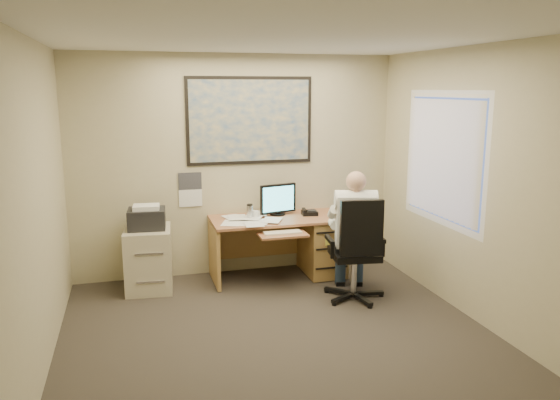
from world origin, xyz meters
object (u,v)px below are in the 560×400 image
object	(u,v)px
filing_cabinet	(148,253)
office_chair	(357,270)
desk	(303,240)
person	(354,235)

from	to	relation	value
filing_cabinet	office_chair	xyz separation A→B (m)	(2.18, -0.95, -0.09)
desk	filing_cabinet	world-z (taller)	desk
desk	office_chair	xyz separation A→B (m)	(0.31, -0.97, -0.11)
office_chair	person	bearing A→B (deg)	103.04
office_chair	person	distance (m)	0.38
desk	office_chair	bearing A→B (deg)	-72.12
desk	filing_cabinet	size ratio (longest dim) A/B	1.60
desk	person	size ratio (longest dim) A/B	1.13
desk	filing_cabinet	bearing A→B (deg)	-179.45
filing_cabinet	person	distance (m)	2.35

